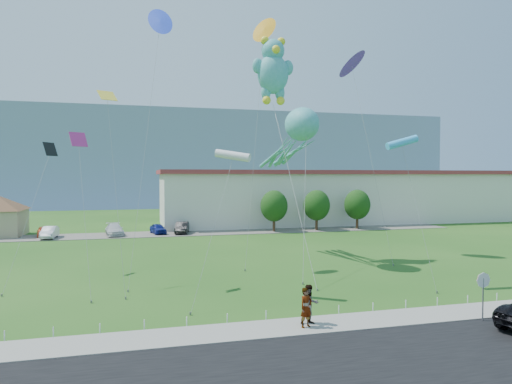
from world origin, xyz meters
TOP-DOWN VIEW (x-y plane):
  - ground at (0.00, 0.00)m, footprint 160.00×160.00m
  - road at (0.00, -8.00)m, footprint 80.00×8.00m
  - sidewalk at (0.00, -2.75)m, footprint 80.00×2.50m
  - parking_strip at (0.00, 35.00)m, footprint 70.00×6.00m
  - hill_ridge at (0.00, 120.00)m, footprint 160.00×50.00m
  - warehouse at (26.00, 44.00)m, footprint 61.00×15.00m
  - stop_sign at (9.50, -4.21)m, footprint 0.80×0.07m
  - rope_fence at (0.00, -1.30)m, footprint 26.05×0.05m
  - tree_near at (10.00, 34.00)m, footprint 3.60×3.60m
  - tree_mid at (16.00, 34.00)m, footprint 3.60×3.60m
  - tree_far at (22.00, 34.00)m, footprint 3.60×3.60m
  - pedestrian_left at (0.49, -3.05)m, footprint 0.81×0.68m
  - pedestrian_right at (0.83, -2.66)m, footprint 1.01×0.82m
  - parked_car_red at (-18.35, 35.87)m, footprint 2.09×3.78m
  - parked_car_silver at (-17.38, 34.12)m, footprint 1.55×4.20m
  - parked_car_white at (-10.16, 34.96)m, footprint 2.55×5.01m
  - parked_car_blue at (-4.90, 35.24)m, footprint 2.23×3.90m
  - parked_car_black at (-1.93, 34.93)m, footprint 2.28×4.56m
  - octopus_kite at (5.68, 13.19)m, footprint 3.63×13.76m
  - teddy_bear_kite at (4.30, 15.34)m, footprint 3.73×13.02m
  - small_kite_cyan at (9.76, 3.61)m, footprint 1.30×3.68m
  - small_kite_pink at (-10.96, 8.76)m, footprint 1.88×5.77m
  - small_kite_orange at (3.60, 15.86)m, footprint 3.97×6.10m
  - small_kite_white at (-1.69, 3.79)m, footprint 3.26×4.46m
  - small_kite_yellow at (-9.03, 7.86)m, footprint 1.85×4.46m
  - small_kite_blue at (-5.53, 13.51)m, footprint 3.41×8.13m
  - small_kite_purple at (12.19, 15.86)m, footprint 1.80×7.16m
  - small_kite_black at (-13.86, 13.32)m, footprint 2.35×7.66m

SIDE VIEW (x-z plane):
  - ground at x=0.00m, z-range 0.00..0.00m
  - road at x=0.00m, z-range 0.00..0.06m
  - parking_strip at x=0.00m, z-range 0.00..0.06m
  - sidewalk at x=0.00m, z-range 0.00..0.10m
  - rope_fence at x=0.00m, z-range 0.00..0.50m
  - parked_car_red at x=-18.35m, z-range 0.06..1.28m
  - parked_car_blue at x=-4.90m, z-range 0.06..1.31m
  - parked_car_silver at x=-17.38m, z-range 0.06..1.43m
  - parked_car_white at x=-10.16m, z-range 0.06..1.45m
  - parked_car_black at x=-1.93m, z-range 0.06..1.49m
  - pedestrian_left at x=0.49m, z-range 0.10..1.99m
  - pedestrian_right at x=0.83m, z-range 0.10..2.03m
  - stop_sign at x=9.50m, z-range 0.62..3.12m
  - tree_near at x=10.00m, z-range 0.65..6.12m
  - tree_mid at x=16.00m, z-range 0.65..6.12m
  - tree_far at x=22.00m, z-range 0.65..6.12m
  - warehouse at x=26.00m, z-range 0.02..8.22m
  - small_kite_black at x=-13.86m, z-range 3.43..13.22m
  - small_kite_white at x=-1.69m, z-range 4.00..13.00m
  - small_kite_pink at x=-10.96m, z-range 3.63..13.84m
  - small_kite_cyan at x=9.76m, z-range 4.49..14.48m
  - octopus_kite at x=5.68m, z-range 4.24..17.13m
  - small_kite_yellow at x=-9.03m, z-range 4.61..17.66m
  - hill_ridge at x=0.00m, z-range 0.00..25.00m
  - teddy_bear_kite at x=4.30m, z-range 6.95..26.47m
  - small_kite_purple at x=12.19m, z-range 8.12..26.59m
  - small_kite_blue at x=-5.53m, z-range 8.89..29.10m
  - small_kite_orange at x=3.60m, z-range 9.26..30.24m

